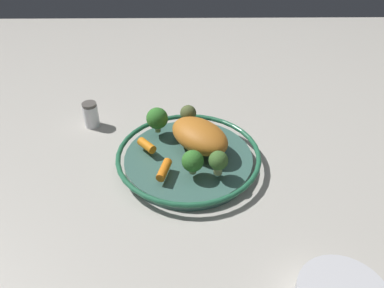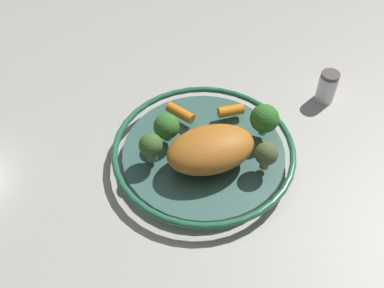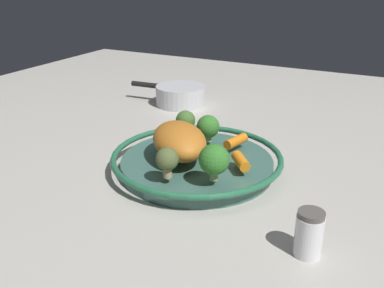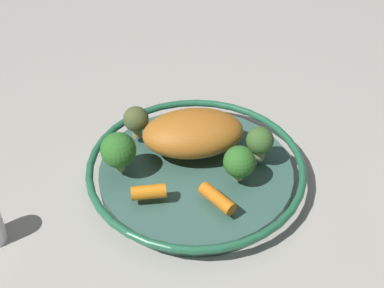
{
  "view_description": "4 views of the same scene",
  "coord_description": "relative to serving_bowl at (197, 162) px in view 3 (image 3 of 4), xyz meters",
  "views": [
    {
      "loc": [
        0.75,
        0.0,
        0.63
      ],
      "look_at": [
        -0.02,
        0.01,
        0.05
      ],
      "focal_mm": 37.03,
      "sensor_mm": 36.0,
      "label": 1
    },
    {
      "loc": [
        -0.2,
        0.51,
        0.67
      ],
      "look_at": [
        0.01,
        0.03,
        0.07
      ],
      "focal_mm": 41.31,
      "sensor_mm": 36.0,
      "label": 2
    },
    {
      "loc": [
        -0.73,
        -0.36,
        0.4
      ],
      "look_at": [
        0.0,
        0.01,
        0.06
      ],
      "focal_mm": 40.7,
      "sensor_mm": 36.0,
      "label": 3
    },
    {
      "loc": [
        0.36,
        -0.54,
        0.64
      ],
      "look_at": [
        -0.01,
        0.0,
        0.07
      ],
      "focal_mm": 51.7,
      "sensor_mm": 36.0,
      "label": 4
    }
  ],
  "objects": [
    {
      "name": "ground_plane",
      "position": [
        0.0,
        0.0,
        -0.02
      ],
      "size": [
        2.09,
        2.09,
        0.0
      ],
      "primitive_type": "plane",
      "color": "#B7B2A8"
    },
    {
      "name": "serving_bowl",
      "position": [
        0.0,
        0.0,
        0.0
      ],
      "size": [
        0.35,
        0.35,
        0.04
      ],
      "color": "#3D665B",
      "rests_on": "ground_plane"
    },
    {
      "name": "roast_chicken_piece",
      "position": [
        -0.02,
        0.03,
        0.05
      ],
      "size": [
        0.19,
        0.19,
        0.07
      ],
      "primitive_type": "ellipsoid",
      "rotation": [
        0.0,
        0.0,
        0.74
      ],
      "color": "#BE6E24",
      "rests_on": "serving_bowl"
    },
    {
      "name": "baby_carrot_near_rim",
      "position": [
        -0.02,
        -0.1,
        0.03
      ],
      "size": [
        0.05,
        0.05,
        0.02
      ],
      "primitive_type": "cylinder",
      "rotation": [
        1.61,
        0.0,
        5.41
      ],
      "color": "orange",
      "rests_on": "serving_bowl"
    },
    {
      "name": "baby_carrot_left",
      "position": [
        0.07,
        -0.06,
        0.03
      ],
      "size": [
        0.06,
        0.04,
        0.02
      ],
      "primitive_type": "cylinder",
      "rotation": [
        1.57,
        0.0,
        4.46
      ],
      "color": "orange",
      "rests_on": "serving_bowl"
    },
    {
      "name": "broccoli_floret_mid",
      "position": [
        -0.09,
        -0.08,
        0.06
      ],
      "size": [
        0.06,
        0.06,
        0.07
      ],
      "color": "#97AA66",
      "rests_on": "serving_bowl"
    },
    {
      "name": "broccoli_floret_edge",
      "position": [
        0.08,
        0.07,
        0.05
      ],
      "size": [
        0.04,
        0.04,
        0.06
      ],
      "color": "tan",
      "rests_on": "serving_bowl"
    },
    {
      "name": "broccoli_floret_small",
      "position": [
        -0.12,
        -0.0,
        0.05
      ],
      "size": [
        0.04,
        0.04,
        0.06
      ],
      "color": "tan",
      "rests_on": "serving_bowl"
    },
    {
      "name": "broccoli_floret_large",
      "position": [
        0.07,
        0.01,
        0.05
      ],
      "size": [
        0.05,
        0.05,
        0.06
      ],
      "color": "#98A966",
      "rests_on": "serving_bowl"
    },
    {
      "name": "salt_shaker",
      "position": [
        -0.18,
        -0.27,
        0.02
      ],
      "size": [
        0.04,
        0.04,
        0.07
      ],
      "color": "white",
      "rests_on": "ground_plane"
    },
    {
      "name": "saucepan",
      "position": [
        0.39,
        0.25,
        0.01
      ],
      "size": [
        0.15,
        0.24,
        0.06
      ],
      "color": "silver",
      "rests_on": "ground_plane"
    }
  ]
}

